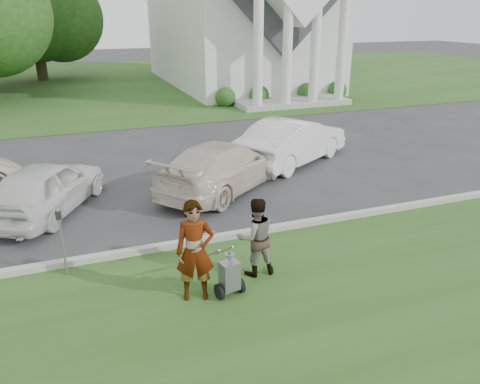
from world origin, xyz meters
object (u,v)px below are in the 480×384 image
striping_cart (229,276)px  car_c (223,166)px  person_left (195,252)px  car_d (293,141)px  tree_back (33,13)px  person_right (256,238)px  parking_meter_near (61,235)px  car_b (46,187)px

striping_cart → car_c: (1.64, 5.21, 0.30)m
person_left → car_d: (5.22, 6.67, -0.17)m
striping_cart → car_d: size_ratio=0.23×
tree_back → car_c: tree_back is taller
striping_cart → person_right: (0.72, 0.54, 0.39)m
tree_back → parking_meter_near: 30.08m
person_right → car_d: 7.39m
car_c → striping_cart: bearing=124.4°
tree_back → car_d: bearing=-71.4°
tree_back → car_d: (8.35, -24.76, -3.97)m
tree_back → car_b: tree_back is taller
person_left → car_b: (-2.51, 5.06, -0.25)m
striping_cart → person_left: person_left is taller
car_b → car_d: car_d is taller
car_d → striping_cart: bearing=114.6°
person_right → parking_meter_near: 3.68m
tree_back → car_b: (0.62, -26.37, -4.05)m
tree_back → person_right: bearing=-81.9°
striping_cart → car_b: car_b is taller
car_c → person_left: bearing=118.2°
person_left → car_c: bearing=79.7°
car_b → tree_back: bearing=-60.1°
person_left → car_d: 8.47m
parking_meter_near → car_d: bearing=34.4°
tree_back → person_right: 31.59m
person_left → parking_meter_near: size_ratio=1.32×
car_c → car_d: (3.00, 1.60, 0.06)m
person_left → car_d: person_left is taller
person_right → car_d: (3.92, 6.27, -0.03)m
parking_meter_near → car_c: size_ratio=0.29×
car_c → car_d: size_ratio=1.04×
person_left → parking_meter_near: 2.70m
person_right → car_d: size_ratio=0.34×
car_d → parking_meter_near: bearing=93.3°
car_c → car_d: bearing=-100.1°
person_right → tree_back: bearing=-80.5°
striping_cart → car_b: (-3.09, 5.19, 0.28)m
person_right → parking_meter_near: person_right is taller
striping_cart → car_b: size_ratio=0.26×
parking_meter_near → car_b: size_ratio=0.35×
person_left → parking_meter_near: (-2.17, 1.61, -0.04)m
person_right → car_c: person_right is taller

